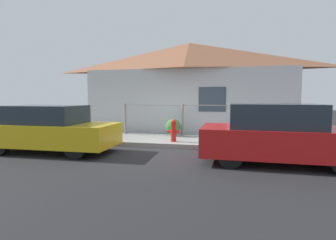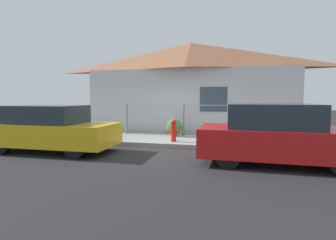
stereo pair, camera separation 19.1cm
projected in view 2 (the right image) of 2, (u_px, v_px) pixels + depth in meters
name	position (u px, v px, depth m)	size (l,w,h in m)	color
ground_plane	(172.00, 149.00, 8.45)	(60.00, 60.00, 0.00)	#262628
sidewalk	(179.00, 141.00, 9.49)	(24.00, 2.14, 0.15)	gray
house	(190.00, 61.00, 11.71)	(9.33, 2.23, 4.10)	silver
fence	(183.00, 118.00, 10.31)	(4.90, 0.10, 1.25)	gray
car_left	(51.00, 129.00, 7.94)	(3.89, 1.67, 1.41)	gold
car_right	(277.00, 135.00, 6.41)	(3.83, 1.76, 1.49)	red
fire_hydrant	(174.00, 130.00, 8.90)	(0.43, 0.19, 0.76)	red
potted_plant_near_hydrant	(174.00, 127.00, 10.23)	(0.59, 0.59, 0.67)	#9E5638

